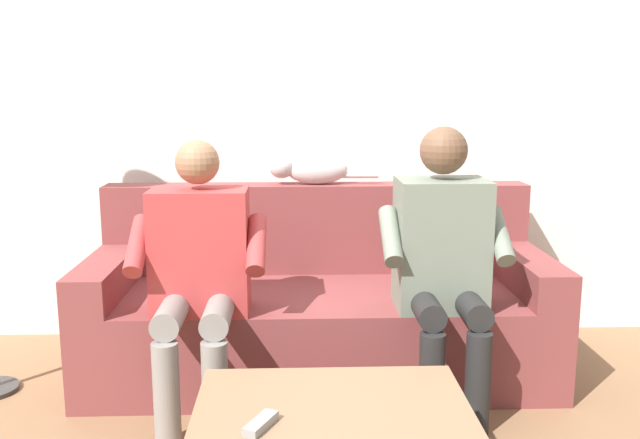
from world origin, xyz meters
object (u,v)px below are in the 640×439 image
object	(u,v)px
couch	(319,309)
person_left_seated	(443,253)
remote_gray	(261,424)
cat_on_backrest	(309,168)
person_right_seated	(199,265)

from	to	relation	value
couch	person_left_seated	distance (m)	0.73
remote_gray	couch	bearing A→B (deg)	-162.58
couch	remote_gray	size ratio (longest dim) A/B	15.30
cat_on_backrest	person_right_seated	bearing A→B (deg)	56.71
couch	remote_gray	xyz separation A→B (m)	(0.21, 1.31, 0.09)
person_left_seated	remote_gray	bearing A→B (deg)	52.57
cat_on_backrest	remote_gray	xyz separation A→B (m)	(0.17, 1.59, -0.55)
remote_gray	cat_on_backrest	bearing A→B (deg)	-159.56
person_left_seated	remote_gray	xyz separation A→B (m)	(0.71, 0.93, -0.27)
person_left_seated	cat_on_backrest	xyz separation A→B (m)	(0.54, -0.66, 0.28)
couch	person_right_seated	distance (m)	0.73
couch	remote_gray	distance (m)	1.33
person_left_seated	person_right_seated	distance (m)	1.00
person_left_seated	cat_on_backrest	bearing A→B (deg)	-50.63
person_right_seated	cat_on_backrest	size ratio (longest dim) A/B	2.05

